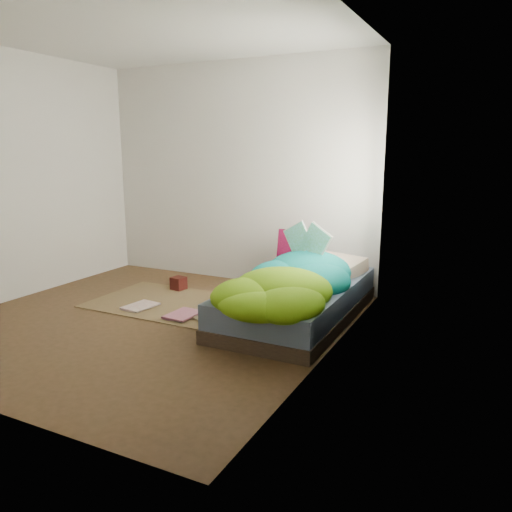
% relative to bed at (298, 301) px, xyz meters
% --- Properties ---
extents(ground, '(3.50, 3.50, 0.00)m').
position_rel_bed_xyz_m(ground, '(-1.22, -0.72, -0.17)').
color(ground, '#432F1A').
rests_on(ground, ground).
extents(room_walls, '(3.54, 3.54, 2.62)m').
position_rel_bed_xyz_m(room_walls, '(-1.21, -0.71, 1.46)').
color(room_walls, silver).
rests_on(room_walls, ground).
extents(bed, '(1.00, 2.00, 0.34)m').
position_rel_bed_xyz_m(bed, '(0.00, 0.00, 0.00)').
color(bed, '#31231A').
rests_on(bed, ground).
extents(duvet, '(0.96, 1.84, 0.34)m').
position_rel_bed_xyz_m(duvet, '(0.00, -0.22, 0.34)').
color(duvet, '#077479').
rests_on(duvet, bed).
extents(rug, '(1.60, 1.10, 0.01)m').
position_rel_bed_xyz_m(rug, '(-1.37, -0.17, -0.16)').
color(rug, brown).
rests_on(rug, ground).
extents(pillow_floral, '(0.69, 0.54, 0.14)m').
position_rel_bed_xyz_m(pillow_floral, '(0.15, 0.60, 0.24)').
color(pillow_floral, white).
rests_on(pillow_floral, bed).
extents(pillow_magenta, '(0.41, 0.20, 0.40)m').
position_rel_bed_xyz_m(pillow_magenta, '(-0.28, 0.65, 0.37)').
color(pillow_magenta, '#4B051F').
rests_on(pillow_magenta, bed).
extents(open_book, '(0.45, 0.20, 0.27)m').
position_rel_bed_xyz_m(open_book, '(-0.03, 0.28, 0.65)').
color(open_book, '#2D8C3C').
rests_on(open_book, duvet).
extents(wooden_box, '(0.16, 0.16, 0.14)m').
position_rel_bed_xyz_m(wooden_box, '(-1.58, 0.29, -0.08)').
color(wooden_box, '#3B100D').
rests_on(wooden_box, rug).
extents(floor_book_a, '(0.29, 0.37, 0.03)m').
position_rel_bed_xyz_m(floor_book_a, '(-1.65, -0.44, -0.14)').
color(floor_book_a, white).
rests_on(floor_book_a, rug).
extents(floor_book_b, '(0.27, 0.36, 0.03)m').
position_rel_bed_xyz_m(floor_book_b, '(-1.12, -0.48, -0.14)').
color(floor_book_b, '#BA6B7D').
rests_on(floor_book_b, rug).
extents(floor_book_c, '(0.33, 0.30, 0.02)m').
position_rel_bed_xyz_m(floor_book_c, '(-0.76, -0.57, -0.15)').
color(floor_book_c, tan).
rests_on(floor_book_c, rug).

